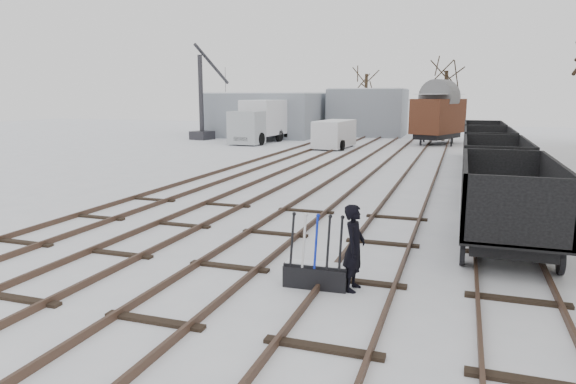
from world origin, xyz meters
name	(u,v)px	position (x,y,z in m)	size (l,w,h in m)	color
ground	(229,268)	(0.00, 0.00, 0.00)	(120.00, 120.00, 0.00)	white
tracks	(353,176)	(0.00, 13.67, 0.07)	(13.90, 52.00, 0.16)	black
shed_left	(267,114)	(-13.00, 36.00, 2.05)	(10.00, 8.00, 4.10)	gray
shed_right	(368,112)	(-4.00, 40.00, 2.25)	(7.00, 6.00, 4.50)	gray
ground_frame	(316,274)	(2.18, -0.49, 0.28)	(1.32, 0.47, 1.49)	black
worker	(354,248)	(2.93, -0.39, 0.87)	(0.64, 0.42, 1.75)	black
freight_wagon_a	(506,215)	(6.00, 3.71, 0.86)	(2.21, 5.53, 2.26)	black
freight_wagon_b	(494,177)	(6.00, 10.11, 0.86)	(2.21, 5.53, 2.26)	black
freight_wagon_c	(487,158)	(6.00, 16.51, 0.86)	(2.21, 5.53, 2.26)	black
freight_wagon_d	(483,146)	(6.00, 22.91, 0.86)	(2.21, 5.53, 2.26)	black
box_van_wagon	(438,115)	(2.89, 32.62, 2.30)	(4.42, 5.81, 3.95)	black
lorry	(262,121)	(-10.98, 29.63, 1.78)	(2.89, 7.77, 3.46)	black
panel_van	(334,134)	(-4.13, 26.87, 1.06)	(2.36, 4.76, 2.03)	silver
crane	(203,115)	(-17.00, 30.67, 2.16)	(1.93, 4.89, 8.21)	#29292D
tree_far_left	(366,105)	(-4.35, 40.40, 2.94)	(0.30, 0.30, 5.88)	black
tree_far_right	(445,106)	(3.21, 36.03, 2.94)	(0.30, 0.30, 5.88)	black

